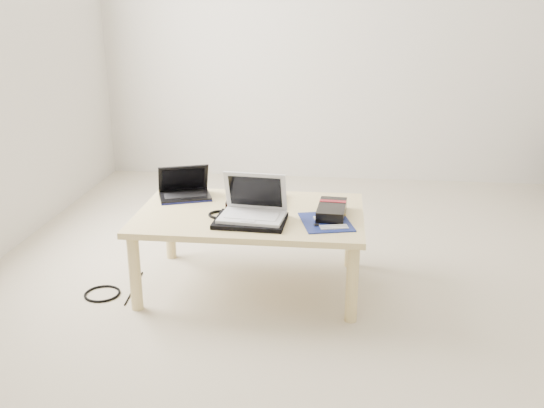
# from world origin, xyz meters

# --- Properties ---
(ground) EXTENTS (4.00, 4.00, 0.00)m
(ground) POSITION_xyz_m (0.00, 0.00, 0.00)
(ground) COLOR #C1B49C
(ground) RESTS_ON ground
(coffee_table) EXTENTS (1.10, 0.70, 0.40)m
(coffee_table) POSITION_xyz_m (-0.54, -0.01, 0.35)
(coffee_table) COLOR #CFBB7D
(coffee_table) RESTS_ON ground
(book) EXTENTS (0.29, 0.24, 0.03)m
(book) POSITION_xyz_m (-0.54, 0.15, 0.41)
(book) COLOR black
(book) RESTS_ON coffee_table
(netbook) EXTENTS (0.31, 0.27, 0.17)m
(netbook) POSITION_xyz_m (-0.92, 0.18, 0.44)
(netbook) COLOR black
(netbook) RESTS_ON coffee_table
(tablet) EXTENTS (0.24, 0.19, 0.01)m
(tablet) POSITION_xyz_m (-0.54, -0.00, 0.41)
(tablet) COLOR black
(tablet) RESTS_ON coffee_table
(remote) EXTENTS (0.09, 0.21, 0.02)m
(remote) POSITION_xyz_m (-0.45, 0.10, 0.41)
(remote) COLOR silver
(remote) RESTS_ON coffee_table
(neoprene_sleeve) EXTENTS (0.34, 0.25, 0.02)m
(neoprene_sleeve) POSITION_xyz_m (-0.52, -0.16, 0.41)
(neoprene_sleeve) COLOR black
(neoprene_sleeve) RESTS_ON coffee_table
(white_laptop) EXTENTS (0.31, 0.24, 0.21)m
(white_laptop) POSITION_xyz_m (-0.51, -0.13, 0.46)
(white_laptop) COLOR silver
(white_laptop) RESTS_ON neoprene_sleeve
(motherboard) EXTENTS (0.28, 0.32, 0.01)m
(motherboard) POSITION_xyz_m (-0.17, -0.11, 0.40)
(motherboard) COLOR #0C1752
(motherboard) RESTS_ON coffee_table
(gpu_box) EXTENTS (0.15, 0.27, 0.06)m
(gpu_box) POSITION_xyz_m (-0.15, -0.02, 0.43)
(gpu_box) COLOR black
(gpu_box) RESTS_ON coffee_table
(cable_coil) EXTENTS (0.14, 0.14, 0.01)m
(cable_coil) POSITION_xyz_m (-0.68, -0.08, 0.41)
(cable_coil) COLOR black
(cable_coil) RESTS_ON coffee_table
(floor_cable_coil) EXTENTS (0.23, 0.23, 0.01)m
(floor_cable_coil) POSITION_xyz_m (-1.26, -0.19, 0.01)
(floor_cable_coil) COLOR black
(floor_cable_coil) RESTS_ON ground
(floor_cable_trail) EXTENTS (0.04, 0.36, 0.01)m
(floor_cable_trail) POSITION_xyz_m (-1.13, -0.11, 0.00)
(floor_cable_trail) COLOR black
(floor_cable_trail) RESTS_ON ground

